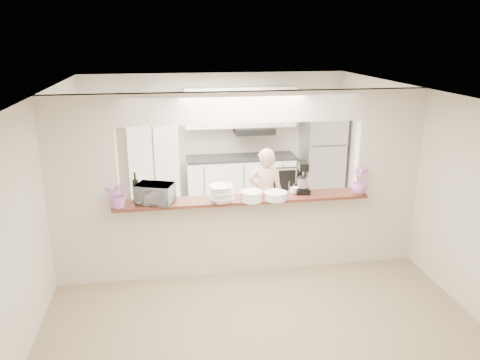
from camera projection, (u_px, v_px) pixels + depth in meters
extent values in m
plane|color=#9D8D6A|center=(242.00, 269.00, 6.64)|extent=(6.00, 6.00, 0.00)
cube|color=silver|center=(227.00, 226.00, 8.10)|extent=(5.00, 2.90, 0.01)
cube|color=beige|center=(83.00, 193.00, 5.95)|extent=(0.90, 0.15, 2.50)
cube|color=beige|center=(385.00, 178.00, 6.59)|extent=(0.90, 0.15, 2.50)
cube|color=beige|center=(242.00, 107.00, 5.96)|extent=(3.20, 0.15, 0.40)
cube|color=beige|center=(242.00, 235.00, 6.49)|extent=(3.20, 0.15, 1.05)
cube|color=brown|center=(243.00, 199.00, 6.28)|extent=(3.40, 0.38, 0.04)
cube|color=white|center=(154.00, 154.00, 8.68)|extent=(0.90, 0.60, 2.10)
cube|color=white|center=(241.00, 181.00, 9.12)|extent=(2.10, 0.60, 0.90)
cube|color=#29292B|center=(241.00, 158.00, 8.98)|extent=(2.10, 0.62, 0.04)
cube|color=white|center=(240.00, 107.00, 8.81)|extent=(2.10, 0.35, 0.75)
cube|color=black|center=(254.00, 130.00, 8.88)|extent=(0.75, 0.45, 0.12)
cube|color=black|center=(283.00, 181.00, 8.94)|extent=(0.55, 0.02, 0.55)
cube|color=#B1B1B6|center=(322.00, 158.00, 9.20)|extent=(0.75, 0.70, 1.70)
imported|color=#EB7CCC|center=(119.00, 194.00, 5.87)|extent=(0.36, 0.32, 0.36)
cylinder|color=black|center=(136.00, 190.00, 6.12)|extent=(0.08, 0.08, 0.29)
cylinder|color=black|center=(135.00, 176.00, 6.06)|extent=(0.03, 0.03, 0.10)
cylinder|color=black|center=(136.00, 192.00, 6.13)|extent=(0.07, 0.07, 0.25)
cylinder|color=black|center=(135.00, 179.00, 6.08)|extent=(0.02, 0.02, 0.09)
imported|color=#9F9FA3|center=(155.00, 194.00, 6.04)|extent=(0.55, 0.46, 0.26)
imported|color=white|center=(221.00, 194.00, 6.08)|extent=(0.32, 0.32, 0.23)
cylinder|color=white|center=(252.00, 196.00, 6.14)|extent=(0.28, 0.28, 0.12)
cylinder|color=white|center=(252.00, 192.00, 6.12)|extent=(0.29, 0.29, 0.01)
cylinder|color=white|center=(276.00, 196.00, 6.19)|extent=(0.29, 0.29, 0.10)
cylinder|color=white|center=(276.00, 192.00, 6.17)|extent=(0.30, 0.30, 0.01)
cylinder|color=maroon|center=(257.00, 194.00, 6.31)|extent=(0.16, 0.16, 0.07)
cylinder|color=beige|center=(246.00, 194.00, 6.28)|extent=(0.17, 0.17, 0.08)
cube|color=silver|center=(298.00, 192.00, 6.49)|extent=(0.27, 0.20, 0.02)
cube|color=white|center=(298.00, 189.00, 6.48)|extent=(0.13, 0.13, 0.06)
cube|color=black|center=(302.00, 190.00, 6.49)|extent=(0.21, 0.31, 0.07)
cube|color=black|center=(301.00, 174.00, 6.53)|extent=(0.13, 0.12, 0.31)
cube|color=black|center=(303.00, 166.00, 6.37)|extent=(0.15, 0.26, 0.10)
cylinder|color=#B7B7BC|center=(303.00, 183.00, 6.39)|extent=(0.15, 0.15, 0.14)
imported|color=#D975D6|center=(359.00, 180.00, 6.37)|extent=(0.22, 0.22, 0.39)
imported|color=#DFAA91|center=(266.00, 196.00, 7.32)|extent=(0.64, 0.52, 1.53)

